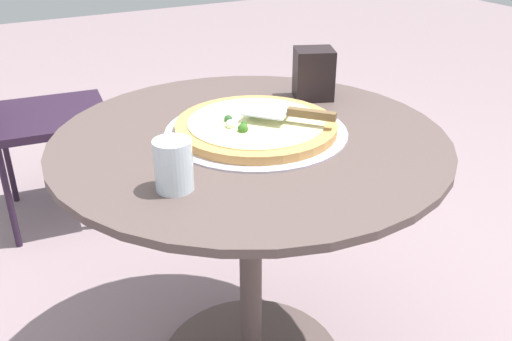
{
  "coord_description": "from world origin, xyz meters",
  "views": [
    {
      "loc": [
        -1.04,
        0.55,
        1.21
      ],
      "look_at": [
        0.01,
        -0.02,
        0.6
      ],
      "focal_mm": 39.59,
      "sensor_mm": 36.0,
      "label": 1
    }
  ],
  "objects_px": {
    "pizza_on_tray": "(256,127)",
    "napkin_dispenser": "(314,74)",
    "patio_chair_far": "(23,103)",
    "drinking_cup": "(173,165)",
    "patio_table": "(250,208)",
    "pizza_server": "(290,113)"
  },
  "relations": [
    {
      "from": "patio_table",
      "to": "drinking_cup",
      "type": "bearing_deg",
      "value": 122.81
    },
    {
      "from": "pizza_server",
      "to": "patio_chair_far",
      "type": "xyz_separation_m",
      "value": [
        1.13,
        0.45,
        -0.26
      ]
    },
    {
      "from": "pizza_on_tray",
      "to": "patio_chair_far",
      "type": "bearing_deg",
      "value": 19.71
    },
    {
      "from": "pizza_server",
      "to": "napkin_dispenser",
      "type": "relative_size",
      "value": 1.44
    },
    {
      "from": "patio_table",
      "to": "pizza_server",
      "type": "distance_m",
      "value": 0.26
    },
    {
      "from": "napkin_dispenser",
      "to": "drinking_cup",
      "type": "bearing_deg",
      "value": -126.17
    },
    {
      "from": "pizza_on_tray",
      "to": "napkin_dispenser",
      "type": "xyz_separation_m",
      "value": [
        0.14,
        -0.25,
        0.05
      ]
    },
    {
      "from": "napkin_dispenser",
      "to": "patio_chair_far",
      "type": "relative_size",
      "value": 0.16
    },
    {
      "from": "patio_table",
      "to": "napkin_dispenser",
      "type": "height_order",
      "value": "napkin_dispenser"
    },
    {
      "from": "pizza_on_tray",
      "to": "drinking_cup",
      "type": "height_order",
      "value": "drinking_cup"
    },
    {
      "from": "patio_table",
      "to": "patio_chair_far",
      "type": "height_order",
      "value": "patio_chair_far"
    },
    {
      "from": "pizza_on_tray",
      "to": "patio_chair_far",
      "type": "relative_size",
      "value": 0.5
    },
    {
      "from": "drinking_cup",
      "to": "patio_chair_far",
      "type": "distance_m",
      "value": 1.29
    },
    {
      "from": "napkin_dispenser",
      "to": "pizza_server",
      "type": "bearing_deg",
      "value": -112.25
    },
    {
      "from": "patio_table",
      "to": "drinking_cup",
      "type": "distance_m",
      "value": 0.37
    },
    {
      "from": "patio_table",
      "to": "patio_chair_far",
      "type": "xyz_separation_m",
      "value": [
        1.1,
        0.37,
        -0.02
      ]
    },
    {
      "from": "patio_table",
      "to": "pizza_server",
      "type": "bearing_deg",
      "value": -110.77
    },
    {
      "from": "pizza_server",
      "to": "napkin_dispenser",
      "type": "bearing_deg",
      "value": -45.29
    },
    {
      "from": "patio_table",
      "to": "pizza_on_tray",
      "type": "height_order",
      "value": "pizza_on_tray"
    },
    {
      "from": "pizza_on_tray",
      "to": "drinking_cup",
      "type": "bearing_deg",
      "value": 122.48
    },
    {
      "from": "pizza_on_tray",
      "to": "napkin_dispenser",
      "type": "distance_m",
      "value": 0.29
    },
    {
      "from": "drinking_cup",
      "to": "patio_chair_far",
      "type": "xyz_separation_m",
      "value": [
        1.26,
        0.13,
        -0.26
      ]
    }
  ]
}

